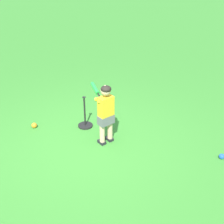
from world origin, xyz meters
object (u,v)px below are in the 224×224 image
child_batter (105,109)px  play_ball_behind_batter (34,125)px  play_ball_near_batter (222,156)px  batting_tee (85,122)px

child_batter → play_ball_behind_batter: 1.56m
play_ball_behind_batter → play_ball_near_batter: (3.39, 0.20, -0.01)m
play_ball_near_batter → batting_tee: size_ratio=0.14×
play_ball_behind_batter → batting_tee: bearing=23.1°
child_batter → play_ball_behind_batter: (-1.44, -0.03, -0.60)m
child_batter → batting_tee: 0.85m
play_ball_behind_batter → play_ball_near_batter: play_ball_behind_batter is taller
child_batter → play_ball_behind_batter: child_batter is taller
child_batter → batting_tee: child_batter is taller
child_batter → play_ball_near_batter: (1.95, 0.17, -0.61)m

